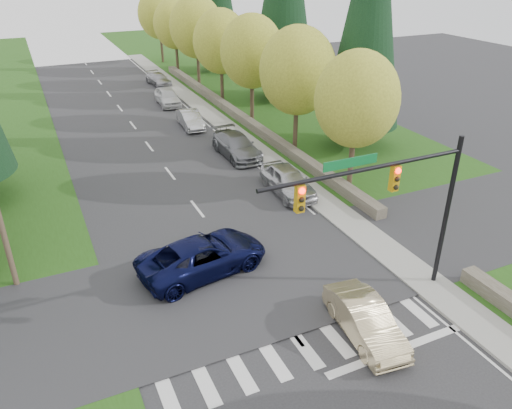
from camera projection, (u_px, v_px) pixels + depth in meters
grass_east at (345, 148)px, 36.69m from camera, size 14.00×110.00×0.06m
cross_street at (252, 280)px, 22.17m from camera, size 120.00×8.00×0.10m
sidewalk_east at (259, 151)px, 36.01m from camera, size 1.80×80.00×0.13m
curb_east at (248, 153)px, 35.69m from camera, size 0.20×80.00×0.13m
stone_wall_north at (237, 115)px, 42.96m from camera, size 0.70×40.00×0.70m
traffic_signal at (396, 192)px, 18.69m from camera, size 8.70×0.37×6.80m
decid_tree_0 at (357, 100)px, 27.88m from camera, size 4.80×4.80×8.37m
decid_tree_1 at (298, 71)px, 33.47m from camera, size 5.20×5.20×8.80m
decid_tree_2 at (252, 52)px, 38.98m from camera, size 5.00×5.00×8.82m
decid_tree_3 at (221, 41)px, 44.78m from camera, size 5.00×5.00×8.55m
decid_tree_4 at (196, 27)px, 50.29m from camera, size 5.40×5.40×9.18m
decid_tree_5 at (175, 24)px, 56.10m from camera, size 4.80×4.80×8.30m
decid_tree_6 at (159, 14)px, 61.63m from camera, size 5.20×5.20×8.86m
conifer_e_a at (370, 6)px, 32.59m from camera, size 5.44×5.44×17.80m
sedan_champagne at (365, 320)px, 18.70m from camera, size 1.99×4.49×1.43m
suv_navy at (203, 256)px, 22.41m from camera, size 6.32×3.71×1.65m
parked_car_a at (288, 181)px, 29.66m from camera, size 2.13×4.91×1.65m
parked_car_b at (237, 146)px, 35.03m from camera, size 2.26×5.38×1.55m
parked_car_c at (190, 119)px, 40.67m from camera, size 1.70×4.28×1.39m
parked_car_d at (168, 97)px, 46.55m from camera, size 2.02×4.60×1.54m
parked_car_e at (158, 79)px, 53.51m from camera, size 2.23×4.42×1.23m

